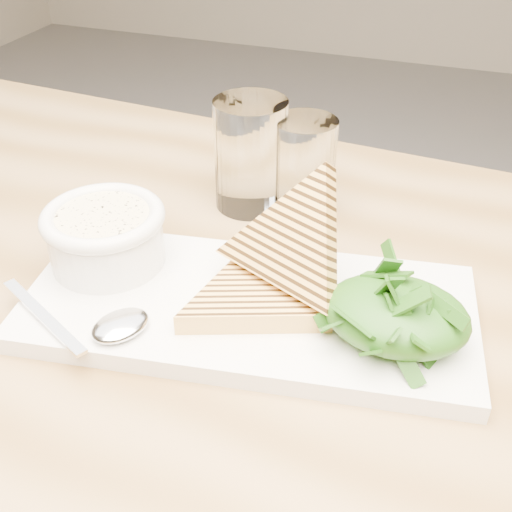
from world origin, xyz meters
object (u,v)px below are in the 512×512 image
(glass_near, at_px, (304,166))
(glass_far, at_px, (251,155))
(soup_bowl, at_px, (107,243))
(table_top, at_px, (120,334))
(platter, at_px, (248,308))

(glass_near, relative_size, glass_far, 0.86)
(soup_bowl, bearing_deg, glass_far, 65.68)
(glass_near, xyz_separation_m, glass_far, (-0.06, -0.01, 0.01))
(glass_near, bearing_deg, soup_bowl, -126.65)
(table_top, xyz_separation_m, glass_far, (0.04, 0.22, 0.08))
(soup_bowl, xyz_separation_m, glass_near, (0.13, 0.18, 0.01))
(table_top, bearing_deg, platter, 20.93)
(platter, height_order, soup_bowl, soup_bowl)
(platter, distance_m, glass_near, 0.20)
(glass_near, bearing_deg, table_top, -113.20)
(platter, height_order, glass_far, glass_far)
(soup_bowl, bearing_deg, glass_near, 53.35)
(platter, xyz_separation_m, glass_far, (-0.06, 0.18, 0.05))
(platter, distance_m, soup_bowl, 0.15)
(soup_bowl, relative_size, glass_near, 1.00)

